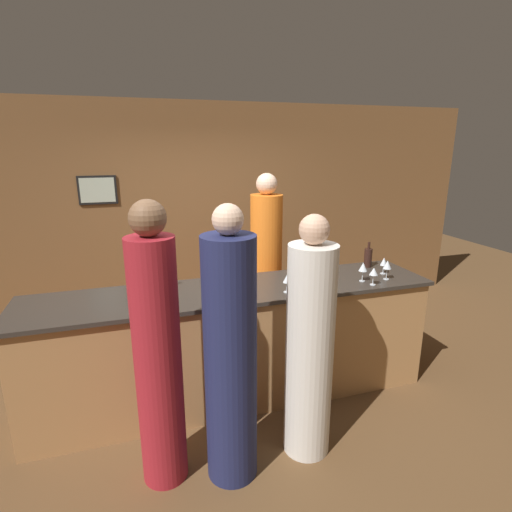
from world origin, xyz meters
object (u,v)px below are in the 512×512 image
object	(u,v)px
guest_0	(310,348)
guest_1	(158,357)
bartender	(266,270)
guest_2	(230,359)
wine_bottle_0	(143,284)
ice_bucket	(223,274)
wine_bottle_1	(368,257)
wine_bottle_2	(155,278)

from	to	relation	value
guest_0	guest_1	bearing A→B (deg)	177.00
guest_1	bartender	bearing A→B (deg)	50.74
guest_2	wine_bottle_0	distance (m)	1.04
wine_bottle_0	ice_bucket	size ratio (longest dim) A/B	1.63
wine_bottle_1	wine_bottle_0	bearing A→B (deg)	-174.12
bartender	ice_bucket	bearing A→B (deg)	46.45
guest_0	wine_bottle_0	xyz separation A→B (m)	(-1.11, 0.80, 0.33)
guest_0	wine_bottle_2	world-z (taller)	guest_0
guest_1	ice_bucket	size ratio (longest dim) A/B	10.36
wine_bottle_0	wine_bottle_2	xyz separation A→B (m)	(0.10, 0.16, -0.01)
guest_0	wine_bottle_0	bearing A→B (deg)	144.13
guest_2	wine_bottle_2	bearing A→B (deg)	111.78
ice_bucket	wine_bottle_0	bearing A→B (deg)	-167.27
wine_bottle_1	wine_bottle_2	distance (m)	2.13
wine_bottle_2	bartender	bearing A→B (deg)	28.31
bartender	wine_bottle_1	xyz separation A→B (m)	(0.90, -0.59, 0.23)
guest_0	wine_bottle_0	size ratio (longest dim) A/B	5.94
guest_1	ice_bucket	xyz separation A→B (m)	(0.65, 0.91, 0.22)
wine_bottle_0	ice_bucket	world-z (taller)	wine_bottle_0
wine_bottle_0	guest_2	bearing A→B (deg)	-59.33
wine_bottle_1	ice_bucket	xyz separation A→B (m)	(-1.53, -0.07, -0.01)
guest_0	ice_bucket	distance (m)	1.09
bartender	wine_bottle_0	world-z (taller)	bartender
guest_2	ice_bucket	world-z (taller)	guest_2
wine_bottle_2	ice_bucket	size ratio (longest dim) A/B	1.65
ice_bucket	guest_0	bearing A→B (deg)	-66.91
wine_bottle_1	ice_bucket	size ratio (longest dim) A/B	1.38
wine_bottle_1	guest_0	bearing A→B (deg)	-137.27
guest_2	guest_0	bearing A→B (deg)	5.29
guest_2	wine_bottle_0	xyz separation A→B (m)	(-0.51, 0.86, 0.28)
bartender	wine_bottle_1	size ratio (longest dim) A/B	7.60
wine_bottle_0	wine_bottle_1	world-z (taller)	wine_bottle_0
bartender	guest_1	xyz separation A→B (m)	(-1.28, -1.57, 0.00)
wine_bottle_0	wine_bottle_2	distance (m)	0.19
wine_bottle_0	wine_bottle_1	distance (m)	2.24
guest_1	wine_bottle_0	xyz separation A→B (m)	(-0.05, 0.75, 0.25)
guest_1	wine_bottle_1	xyz separation A→B (m)	(2.18, 0.98, 0.23)
guest_0	guest_2	world-z (taller)	guest_2
bartender	guest_2	xyz separation A→B (m)	(-0.82, -1.68, -0.03)
guest_1	wine_bottle_2	xyz separation A→B (m)	(0.05, 0.91, 0.25)
guest_0	ice_bucket	size ratio (longest dim) A/B	9.66
bartender	guest_2	size ratio (longest dim) A/B	1.03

